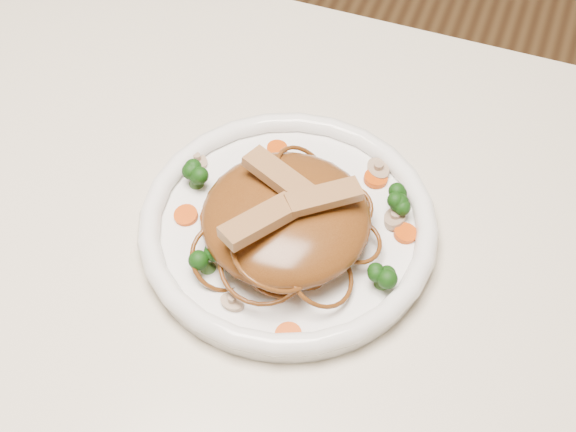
% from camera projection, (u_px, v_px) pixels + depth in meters
% --- Properties ---
extents(table, '(1.20, 0.80, 0.75)m').
position_uv_depth(table, '(176.00, 338.00, 0.82)').
color(table, beige).
rests_on(table, ground).
extents(plate, '(0.31, 0.31, 0.02)m').
position_uv_depth(plate, '(288.00, 231.00, 0.76)').
color(plate, white).
rests_on(plate, table).
extents(noodle_mound, '(0.19, 0.19, 0.05)m').
position_uv_depth(noodle_mound, '(286.00, 218.00, 0.73)').
color(noodle_mound, brown).
rests_on(noodle_mound, plate).
extents(chicken_a, '(0.06, 0.06, 0.01)m').
position_uv_depth(chicken_a, '(324.00, 197.00, 0.70)').
color(chicken_a, tan).
rests_on(chicken_a, noodle_mound).
extents(chicken_b, '(0.07, 0.05, 0.01)m').
position_uv_depth(chicken_b, '(280.00, 177.00, 0.71)').
color(chicken_b, tan).
rests_on(chicken_b, noodle_mound).
extents(chicken_c, '(0.06, 0.07, 0.01)m').
position_uv_depth(chicken_c, '(262.00, 220.00, 0.69)').
color(chicken_c, tan).
rests_on(chicken_c, noodle_mound).
extents(broccoli_0, '(0.04, 0.04, 0.03)m').
position_uv_depth(broccoli_0, '(400.00, 200.00, 0.75)').
color(broccoli_0, '#15410D').
rests_on(broccoli_0, plate).
extents(broccoli_1, '(0.03, 0.03, 0.03)m').
position_uv_depth(broccoli_1, '(195.00, 174.00, 0.77)').
color(broccoli_1, '#15410D').
rests_on(broccoli_1, plate).
extents(broccoli_2, '(0.03, 0.03, 0.03)m').
position_uv_depth(broccoli_2, '(207.00, 258.00, 0.72)').
color(broccoli_2, '#15410D').
rests_on(broccoli_2, plate).
extents(broccoli_3, '(0.03, 0.03, 0.03)m').
position_uv_depth(broccoli_3, '(383.00, 275.00, 0.71)').
color(broccoli_3, '#15410D').
rests_on(broccoli_3, plate).
extents(carrot_0, '(0.03, 0.03, 0.00)m').
position_uv_depth(carrot_0, '(376.00, 179.00, 0.79)').
color(carrot_0, '#D04E07').
rests_on(carrot_0, plate).
extents(carrot_1, '(0.02, 0.02, 0.00)m').
position_uv_depth(carrot_1, '(186.00, 215.00, 0.76)').
color(carrot_1, '#D04E07').
rests_on(carrot_1, plate).
extents(carrot_2, '(0.02, 0.02, 0.00)m').
position_uv_depth(carrot_2, '(406.00, 233.00, 0.75)').
color(carrot_2, '#D04E07').
rests_on(carrot_2, plate).
extents(carrot_3, '(0.02, 0.02, 0.00)m').
position_uv_depth(carrot_3, '(277.00, 149.00, 0.81)').
color(carrot_3, '#D04E07').
rests_on(carrot_3, plate).
extents(carrot_4, '(0.02, 0.02, 0.00)m').
position_uv_depth(carrot_4, '(288.00, 335.00, 0.68)').
color(carrot_4, '#D04E07').
rests_on(carrot_4, plate).
extents(mushroom_0, '(0.02, 0.02, 0.01)m').
position_uv_depth(mushroom_0, '(232.00, 302.00, 0.70)').
color(mushroom_0, tan).
rests_on(mushroom_0, plate).
extents(mushroom_1, '(0.03, 0.03, 0.01)m').
position_uv_depth(mushroom_1, '(395.00, 219.00, 0.76)').
color(mushroom_1, tan).
rests_on(mushroom_1, plate).
extents(mushroom_2, '(0.03, 0.03, 0.01)m').
position_uv_depth(mushroom_2, '(197.00, 161.00, 0.80)').
color(mushroom_2, tan).
rests_on(mushroom_2, plate).
extents(mushroom_3, '(0.04, 0.04, 0.01)m').
position_uv_depth(mushroom_3, '(378.00, 170.00, 0.79)').
color(mushroom_3, tan).
rests_on(mushroom_3, plate).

